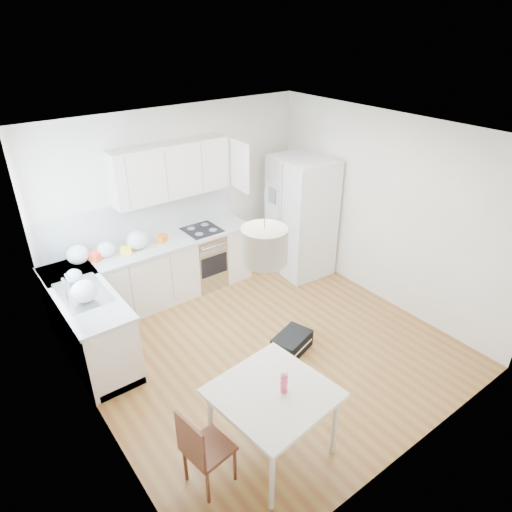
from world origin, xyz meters
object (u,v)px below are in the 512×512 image
(refrigerator, at_px, (301,216))
(gym_bag, at_px, (292,343))
(dining_chair, at_px, (209,446))
(dining_table, at_px, (273,398))

(refrigerator, height_order, gym_bag, refrigerator)
(dining_chair, bearing_deg, refrigerator, 29.21)
(refrigerator, relative_size, dining_table, 1.74)
(dining_table, bearing_deg, refrigerator, 38.17)
(refrigerator, height_order, dining_chair, refrigerator)
(gym_bag, bearing_deg, dining_table, -154.95)
(refrigerator, xyz_separation_m, dining_chair, (-3.28, -2.47, -0.50))
(dining_table, height_order, gym_bag, dining_table)
(refrigerator, distance_m, dining_table, 3.68)
(gym_bag, bearing_deg, dining_chair, -169.22)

